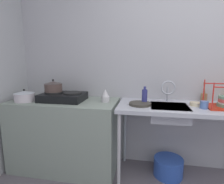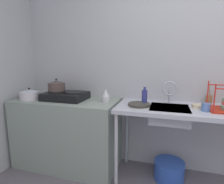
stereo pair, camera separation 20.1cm
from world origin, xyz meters
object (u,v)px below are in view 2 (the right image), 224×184
at_px(frying_pan, 139,105).
at_px(utensil_jar, 209,99).
at_px(cup_by_rack, 206,107).
at_px(small_bowl_on_drainboard, 197,106).
at_px(bucket_on_floor, 169,170).
at_px(sink_basin, 169,114).
at_px(faucet, 170,90).
at_px(percolator, 106,96).
at_px(bottle_by_sink, 144,97).
at_px(stove, 66,96).
at_px(pot_on_left_burner, 57,85).
at_px(pot_beside_stove, 30,94).

distance_m(frying_pan, utensil_jar, 0.78).
relative_size(cup_by_rack, small_bowl_on_drainboard, 0.71).
relative_size(frying_pan, bucket_on_floor, 0.71).
bearing_deg(sink_basin, faucet, 91.78).
height_order(frying_pan, small_bowl_on_drainboard, small_bowl_on_drainboard).
bearing_deg(utensil_jar, frying_pan, -157.20).
relative_size(frying_pan, cup_by_rack, 2.99).
distance_m(percolator, cup_by_rack, 1.03).
distance_m(bottle_by_sink, bucket_on_floor, 0.88).
height_order(utensil_jar, bucket_on_floor, utensil_jar).
height_order(small_bowl_on_drainboard, bucket_on_floor, small_bowl_on_drainboard).
bearing_deg(utensil_jar, cup_by_rack, -105.42).
height_order(stove, percolator, percolator).
xyz_separation_m(stove, cup_by_rack, (1.53, -0.08, -0.01)).
bearing_deg(percolator, stove, -176.94).
bearing_deg(faucet, sink_basin, -88.22).
height_order(pot_on_left_burner, sink_basin, pot_on_left_burner).
bearing_deg(cup_by_rack, pot_on_left_burner, 177.36).
relative_size(sink_basin, frying_pan, 1.65).
bearing_deg(utensil_jar, small_bowl_on_drainboard, -123.72).
height_order(percolator, frying_pan, percolator).
bearing_deg(frying_pan, small_bowl_on_drainboard, 8.49).
xyz_separation_m(stove, sink_basin, (1.21, -0.03, -0.12)).
relative_size(stove, bottle_by_sink, 2.58).
height_order(stove, bucket_on_floor, stove).
bearing_deg(bottle_by_sink, pot_on_left_burner, -179.23).
bearing_deg(cup_by_rack, percolator, 174.26).
relative_size(frying_pan, bottle_by_sink, 1.21).
bearing_deg(frying_pan, percolator, 168.27).
distance_m(stove, cup_by_rack, 1.53).
relative_size(percolator, utensil_jar, 0.65).
height_order(stove, pot_on_left_burner, pot_on_left_burner).
xyz_separation_m(faucet, bucket_on_floor, (0.04, -0.08, -0.90)).
height_order(frying_pan, cup_by_rack, cup_by_rack).
bearing_deg(percolator, utensil_jar, 11.09).
distance_m(utensil_jar, bucket_on_floor, 0.90).
height_order(pot_beside_stove, percolator, same).
bearing_deg(pot_beside_stove, stove, 15.84).
bearing_deg(bottle_by_sink, percolator, 178.37).
bearing_deg(cup_by_rack, bucket_on_floor, 157.84).
xyz_separation_m(sink_basin, small_bowl_on_drainboard, (0.27, 0.06, 0.09)).
distance_m(percolator, frying_pan, 0.41).
bearing_deg(utensil_jar, pot_on_left_burner, -171.97).
distance_m(pot_beside_stove, utensil_jar, 2.07).
xyz_separation_m(percolator, sink_basin, (0.70, -0.06, -0.14)).
height_order(sink_basin, bottle_by_sink, bottle_by_sink).
height_order(percolator, bottle_by_sink, bottle_by_sink).
relative_size(pot_on_left_burner, utensil_jar, 0.92).
distance_m(cup_by_rack, small_bowl_on_drainboard, 0.12).
height_order(sink_basin, small_bowl_on_drainboard, small_bowl_on_drainboard).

